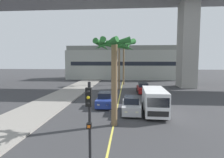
{
  "coord_description": "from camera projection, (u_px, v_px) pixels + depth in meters",
  "views": [
    {
      "loc": [
        1.03,
        1.2,
        5.06
      ],
      "look_at": [
        0.0,
        14.0,
        3.8
      ],
      "focal_mm": 30.21,
      "sensor_mm": 36.0,
      "label": 1
    }
  ],
  "objects": [
    {
      "name": "sidewalk_left",
      "position": [
        20.0,
        120.0,
        15.89
      ],
      "size": [
        4.8,
        80.0,
        0.15
      ],
      "primitive_type": "cube",
      "color": "gray",
      "rests_on": "ground"
    },
    {
      "name": "lane_stripe_center",
      "position": [
        118.0,
        102.0,
        23.19
      ],
      "size": [
        0.14,
        56.0,
        0.01
      ],
      "primitive_type": "cube",
      "color": "#DBCC4C",
      "rests_on": "ground"
    },
    {
      "name": "bridge_overpass",
      "position": [
        129.0,
        0.0,
        35.49
      ],
      "size": [
        83.31,
        8.0,
        20.16
      ],
      "color": "gray",
      "rests_on": "ground"
    },
    {
      "name": "pier_building_backdrop",
      "position": [
        123.0,
        63.0,
        52.34
      ],
      "size": [
        30.61,
        8.04,
        8.96
      ],
      "color": "#ADB2A8",
      "rests_on": "ground"
    },
    {
      "name": "car_queue_front",
      "position": [
        105.0,
        100.0,
        20.92
      ],
      "size": [
        1.89,
        4.13,
        1.56
      ],
      "color": "navy",
      "rests_on": "ground"
    },
    {
      "name": "car_queue_second",
      "position": [
        131.0,
        105.0,
        18.25
      ],
      "size": [
        1.86,
        4.11,
        1.56
      ],
      "color": "#B7BABF",
      "rests_on": "ground"
    },
    {
      "name": "car_queue_third",
      "position": [
        143.0,
        88.0,
        29.44
      ],
      "size": [
        1.92,
        4.15,
        1.56
      ],
      "color": "maroon",
      "rests_on": "ground"
    },
    {
      "name": "delivery_van",
      "position": [
        154.0,
        101.0,
        17.81
      ],
      "size": [
        2.25,
        5.29,
        2.36
      ],
      "color": "white",
      "rests_on": "ground"
    },
    {
      "name": "traffic_light_median_near",
      "position": [
        89.0,
        118.0,
        7.71
      ],
      "size": [
        0.24,
        0.37,
        4.2
      ],
      "color": "black",
      "rests_on": "ground"
    },
    {
      "name": "palm_tree_near_median",
      "position": [
        119.0,
        50.0,
        32.74
      ],
      "size": [
        2.68,
        2.71,
        8.41
      ],
      "color": "brown",
      "rests_on": "ground"
    },
    {
      "name": "palm_tree_mid_median",
      "position": [
        124.0,
        48.0,
        39.27
      ],
      "size": [
        2.96,
        2.94,
        9.33
      ],
      "color": "brown",
      "rests_on": "ground"
    },
    {
      "name": "palm_tree_far_median",
      "position": [
        114.0,
        56.0,
        14.29
      ],
      "size": [
        3.28,
        3.32,
        6.83
      ],
      "color": "brown",
      "rests_on": "ground"
    }
  ]
}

